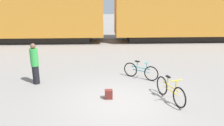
{
  "coord_description": "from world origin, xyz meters",
  "views": [
    {
      "loc": [
        -0.57,
        -6.98,
        3.56
      ],
      "look_at": [
        -0.22,
        1.06,
        1.1
      ],
      "focal_mm": 35.0,
      "sensor_mm": 36.0,
      "label": 1
    }
  ],
  "objects_px": {
    "bicycle_teal": "(141,71)",
    "bicycle_yellow": "(170,91)",
    "person_in_green": "(35,64)",
    "freight_train": "(109,8)",
    "backpack": "(109,94)"
  },
  "relations": [
    {
      "from": "bicycle_yellow",
      "to": "freight_train",
      "type": "bearing_deg",
      "value": 99.31
    },
    {
      "from": "person_in_green",
      "to": "freight_train",
      "type": "bearing_deg",
      "value": -56.09
    },
    {
      "from": "bicycle_teal",
      "to": "backpack",
      "type": "distance_m",
      "value": 2.48
    },
    {
      "from": "freight_train",
      "to": "backpack",
      "type": "height_order",
      "value": "freight_train"
    },
    {
      "from": "bicycle_teal",
      "to": "bicycle_yellow",
      "type": "height_order",
      "value": "bicycle_yellow"
    },
    {
      "from": "bicycle_teal",
      "to": "person_in_green",
      "type": "bearing_deg",
      "value": -175.11
    },
    {
      "from": "freight_train",
      "to": "backpack",
      "type": "relative_size",
      "value": 81.5
    },
    {
      "from": "bicycle_teal",
      "to": "backpack",
      "type": "bearing_deg",
      "value": -127.19
    },
    {
      "from": "freight_train",
      "to": "bicycle_yellow",
      "type": "height_order",
      "value": "freight_train"
    },
    {
      "from": "person_in_green",
      "to": "bicycle_yellow",
      "type": "bearing_deg",
      "value": -144.87
    },
    {
      "from": "freight_train",
      "to": "backpack",
      "type": "distance_m",
      "value": 11.01
    },
    {
      "from": "bicycle_teal",
      "to": "backpack",
      "type": "height_order",
      "value": "bicycle_teal"
    },
    {
      "from": "bicycle_teal",
      "to": "freight_train",
      "type": "bearing_deg",
      "value": 97.3
    },
    {
      "from": "freight_train",
      "to": "person_in_green",
      "type": "distance_m",
      "value": 9.91
    },
    {
      "from": "backpack",
      "to": "person_in_green",
      "type": "bearing_deg",
      "value": 152.39
    }
  ]
}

